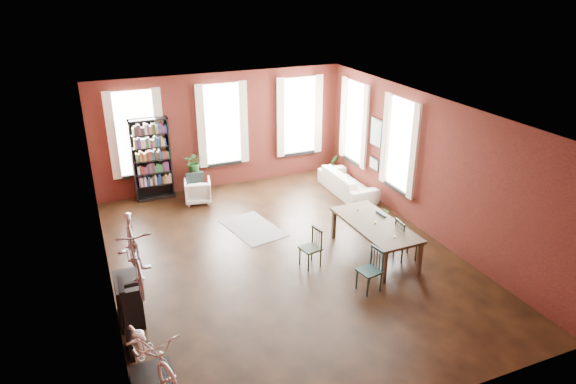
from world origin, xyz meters
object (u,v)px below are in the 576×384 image
white_armchair (198,190)px  bike_trainer (153,379)px  dining_chair_d (385,228)px  bookshelf (152,159)px  dining_table (374,239)px  console_table (129,300)px  bicycle_floor (147,330)px  cream_sofa (348,179)px  dining_chair_b (310,248)px  plant_stand (196,184)px  dining_chair_c (406,239)px  dining_chair_a (369,271)px

white_armchair → bike_trainer: (-2.18, -6.21, -0.26)m
dining_chair_d → bookshelf: size_ratio=0.36×
dining_table → console_table: console_table is taller
dining_table → bookshelf: bookshelf is taller
bicycle_floor → dining_table: bearing=3.6°
bookshelf → cream_sofa: (4.95, -1.70, -0.69)m
dining_chair_b → dining_table: bearing=74.8°
dining_table → plant_stand: bearing=119.0°
bookshelf → bicycle_floor: size_ratio=1.38×
dining_chair_c → plant_stand: 6.04m
dining_chair_d → plant_stand: dining_chair_d is taller
dining_chair_d → cream_sofa: bearing=-18.0°
bicycle_floor → dining_chair_d: bearing=4.6°
dining_table → dining_chair_d: dining_chair_d is taller
dining_chair_d → bike_trainer: dining_chair_d is taller
dining_chair_b → plant_stand: bearing=-175.1°
dining_chair_c → white_armchair: (-3.36, 4.58, -0.10)m
cream_sofa → dining_chair_c: bearing=170.8°
dining_chair_b → white_armchair: dining_chair_b is taller
dining_chair_d → console_table: 5.62m
console_table → plant_stand: (2.36, 4.98, -0.08)m
dining_chair_a → bookshelf: bearing=-163.1°
bookshelf → plant_stand: 1.35m
dining_table → white_armchair: size_ratio=3.18×
bike_trainer → white_armchair: bearing=70.6°
dining_chair_b → bicycle_floor: 4.18m
dining_table → bicycle_floor: size_ratio=1.37×
console_table → cream_sofa: bearing=29.3°
white_armchair → dining_chair_a: bearing=122.2°
white_armchair → cream_sofa: bearing=177.3°
dining_table → bookshelf: 6.26m
bookshelf → bike_trainer: bearing=-99.6°
dining_table → bookshelf: size_ratio=1.00×
dining_table → dining_chair_d: size_ratio=2.76×
dining_chair_a → dining_chair_b: 1.40m
dining_chair_c → bicycle_floor: bicycle_floor is taller
dining_chair_b → dining_chair_c: (1.99, -0.50, 0.04)m
white_armchair → bike_trainer: bearing=82.0°
bike_trainer → console_table: size_ratio=0.77×
dining_chair_d → plant_stand: bearing=30.9°
dining_chair_b → bicycle_floor: bicycle_floor is taller
plant_stand → dining_chair_b: bearing=-74.1°
dining_table → dining_chair_b: size_ratio=2.67×
bookshelf → console_table: 5.40m
dining_chair_b → white_armchair: (-1.38, 4.08, -0.07)m
dining_chair_c → cream_sofa: (0.58, 3.59, -0.04)m
dining_chair_a → white_armchair: size_ratio=1.25×
dining_chair_c → dining_chair_d: (-0.06, 0.69, -0.05)m
white_armchair → bike_trainer: size_ratio=1.12×
bike_trainer → console_table: bearing=93.5°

